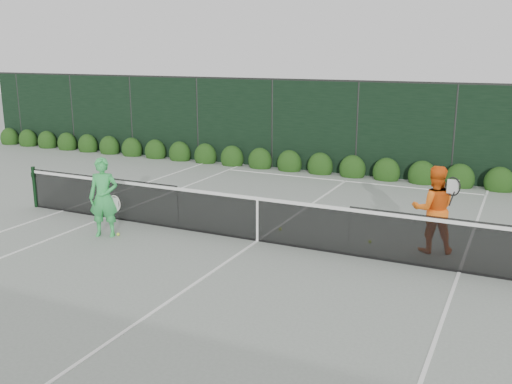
% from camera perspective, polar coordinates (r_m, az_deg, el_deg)
% --- Properties ---
extents(ground, '(80.00, 80.00, 0.00)m').
position_cam_1_polar(ground, '(12.25, 0.14, -4.94)').
color(ground, gray).
rests_on(ground, ground).
extents(tennis_net, '(12.90, 0.10, 1.07)m').
position_cam_1_polar(tennis_net, '(12.10, 0.04, -2.54)').
color(tennis_net, black).
rests_on(tennis_net, ground).
extents(player_woman, '(0.75, 0.64, 1.74)m').
position_cam_1_polar(player_woman, '(12.79, -14.98, -0.53)').
color(player_woman, green).
rests_on(player_woman, ground).
extents(player_man, '(1.03, 0.91, 1.77)m').
position_cam_1_polar(player_man, '(11.94, 17.34, -1.65)').
color(player_man, orange).
rests_on(player_man, ground).
extents(court_lines, '(11.03, 23.83, 0.01)m').
position_cam_1_polar(court_lines, '(12.25, 0.14, -4.91)').
color(court_lines, white).
rests_on(court_lines, ground).
extents(windscreen_fence, '(32.00, 21.07, 3.06)m').
position_cam_1_polar(windscreen_fence, '(9.54, -6.87, -1.04)').
color(windscreen_fence, black).
rests_on(windscreen_fence, ground).
extents(hedge_row, '(31.66, 0.65, 0.94)m').
position_cam_1_polar(hedge_row, '(18.68, 9.61, 2.24)').
color(hedge_row, '#16350E').
rests_on(hedge_row, ground).
extents(tennis_balls, '(5.21, 1.98, 0.07)m').
position_cam_1_polar(tennis_balls, '(12.55, -0.11, -4.30)').
color(tennis_balls, '#C9F436').
rests_on(tennis_balls, ground).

